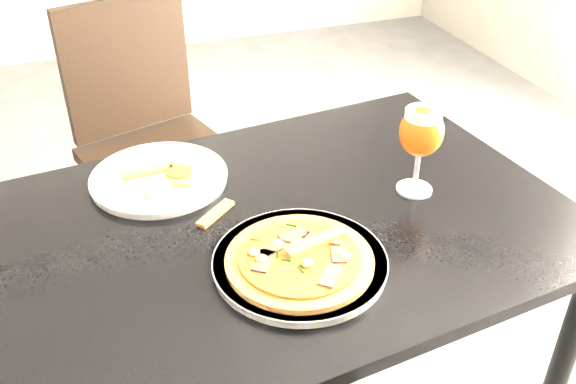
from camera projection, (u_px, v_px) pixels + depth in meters
name	position (u px, v px, depth m)	size (l,w,h in m)	color
dining_table	(275.00, 256.00, 1.34)	(1.28, 0.93, 0.75)	black
chair_far	(152.00, 139.00, 2.06)	(0.54, 0.54, 0.94)	black
plate_main	(300.00, 263.00, 1.17)	(0.32, 0.32, 0.02)	silver
pizza	(300.00, 259.00, 1.15)	(0.27, 0.27, 0.03)	#915E23
plate_second	(159.00, 178.00, 1.41)	(0.30, 0.30, 0.02)	silver
crust_scraps	(169.00, 173.00, 1.41)	(0.16, 0.11, 0.01)	#915E23
loose_crust	(216.00, 213.00, 1.31)	(0.10, 0.02, 0.01)	#915E23
sauce_cup	(158.00, 193.00, 1.34)	(0.06, 0.06, 0.04)	silver
beer_glass	(421.00, 133.00, 1.31)	(0.09, 0.09, 0.20)	silver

